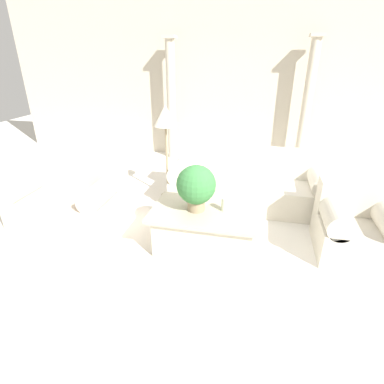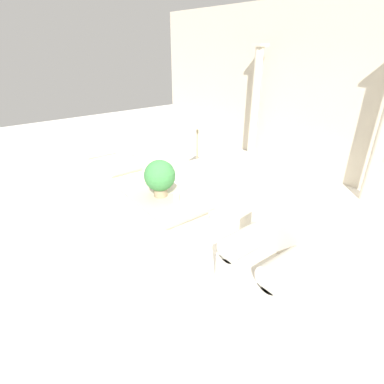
{
  "view_description": "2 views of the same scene",
  "coord_description": "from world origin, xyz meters",
  "px_view_note": "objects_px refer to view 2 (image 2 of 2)",
  "views": [
    {
      "loc": [
        0.56,
        -3.31,
        2.08
      ],
      "look_at": [
        -0.15,
        -0.18,
        0.6
      ],
      "focal_mm": 28.0,
      "sensor_mm": 36.0,
      "label": 1
    },
    {
      "loc": [
        3.23,
        -2.3,
        2.43
      ],
      "look_at": [
        0.08,
        0.08,
        0.46
      ],
      "focal_mm": 28.0,
      "sensor_mm": 36.0,
      "label": 2
    }
  ],
  "objects_px": {
    "sofa_long": "(249,193)",
    "floor_lamp": "(198,123)",
    "potted_plant": "(160,176)",
    "loveseat": "(123,164)",
    "coffee_table": "(166,213)",
    "armchair": "(273,259)"
  },
  "relations": [
    {
      "from": "coffee_table",
      "to": "potted_plant",
      "type": "relative_size",
      "value": 2.33
    },
    {
      "from": "floor_lamp",
      "to": "potted_plant",
      "type": "bearing_deg",
      "value": -59.57
    },
    {
      "from": "sofa_long",
      "to": "coffee_table",
      "type": "distance_m",
      "value": 1.35
    },
    {
      "from": "loveseat",
      "to": "potted_plant",
      "type": "distance_m",
      "value": 1.86
    },
    {
      "from": "sofa_long",
      "to": "coffee_table",
      "type": "xyz_separation_m",
      "value": [
        -0.4,
        -1.29,
        -0.09
      ]
    },
    {
      "from": "loveseat",
      "to": "coffee_table",
      "type": "relative_size",
      "value": 1.12
    },
    {
      "from": "loveseat",
      "to": "armchair",
      "type": "height_order",
      "value": "loveseat"
    },
    {
      "from": "potted_plant",
      "to": "coffee_table",
      "type": "bearing_deg",
      "value": 2.45
    },
    {
      "from": "potted_plant",
      "to": "floor_lamp",
      "type": "height_order",
      "value": "floor_lamp"
    },
    {
      "from": "armchair",
      "to": "floor_lamp",
      "type": "bearing_deg",
      "value": 159.82
    },
    {
      "from": "sofa_long",
      "to": "floor_lamp",
      "type": "bearing_deg",
      "value": -176.49
    },
    {
      "from": "loveseat",
      "to": "coffee_table",
      "type": "bearing_deg",
      "value": -7.47
    },
    {
      "from": "sofa_long",
      "to": "potted_plant",
      "type": "height_order",
      "value": "potted_plant"
    },
    {
      "from": "sofa_long",
      "to": "floor_lamp",
      "type": "relative_size",
      "value": 1.55
    },
    {
      "from": "potted_plant",
      "to": "floor_lamp",
      "type": "xyz_separation_m",
      "value": [
        -0.72,
        1.22,
        0.43
      ]
    },
    {
      "from": "loveseat",
      "to": "sofa_long",
      "type": "bearing_deg",
      "value": 24.37
    },
    {
      "from": "sofa_long",
      "to": "loveseat",
      "type": "xyz_separation_m",
      "value": [
        -2.3,
        -1.04,
        0.01
      ]
    },
    {
      "from": "potted_plant",
      "to": "floor_lamp",
      "type": "distance_m",
      "value": 1.48
    },
    {
      "from": "loveseat",
      "to": "floor_lamp",
      "type": "bearing_deg",
      "value": 42.09
    },
    {
      "from": "coffee_table",
      "to": "armchair",
      "type": "height_order",
      "value": "armchair"
    },
    {
      "from": "loveseat",
      "to": "floor_lamp",
      "type": "height_order",
      "value": "floor_lamp"
    },
    {
      "from": "potted_plant",
      "to": "loveseat",
      "type": "bearing_deg",
      "value": 171.91
    }
  ]
}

